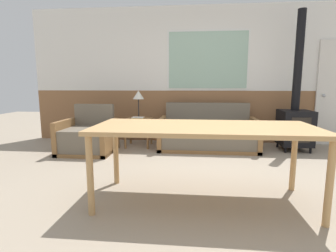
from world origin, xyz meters
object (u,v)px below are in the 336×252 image
object	(u,v)px
side_table	(139,124)
table_lamp	(138,96)
couch	(208,135)
wood_stove	(295,117)
armchair	(88,138)
dining_table	(204,132)

from	to	relation	value
side_table	table_lamp	size ratio (longest dim) A/B	1.01
couch	wood_stove	xyz separation A→B (m)	(1.54, 0.03, 0.35)
couch	armchair	size ratio (longest dim) A/B	2.01
side_table	table_lamp	xyz separation A→B (m)	(-0.01, 0.08, 0.52)
side_table	couch	bearing A→B (deg)	-2.11
side_table	dining_table	bearing A→B (deg)	-63.59
side_table	dining_table	size ratio (longest dim) A/B	0.25
table_lamp	wood_stove	world-z (taller)	wood_stove
armchair	dining_table	distance (m)	2.65
couch	table_lamp	bearing A→B (deg)	174.27
wood_stove	side_table	bearing A→B (deg)	179.74
side_table	wood_stove	bearing A→B (deg)	-0.26
table_lamp	wood_stove	xyz separation A→B (m)	(2.85, -0.10, -0.36)
armchair	table_lamp	distance (m)	1.21
couch	dining_table	xyz separation A→B (m)	(-0.16, -2.25, 0.45)
couch	dining_table	distance (m)	2.30
dining_table	side_table	bearing A→B (deg)	116.41
table_lamp	dining_table	size ratio (longest dim) A/B	0.25
armchair	wood_stove	world-z (taller)	wood_stove
dining_table	wood_stove	distance (m)	2.85
armchair	wood_stove	xyz separation A→B (m)	(3.62, 0.52, 0.34)
armchair	side_table	world-z (taller)	armchair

